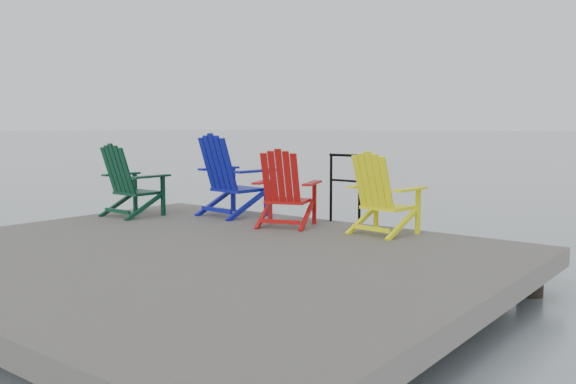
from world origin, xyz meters
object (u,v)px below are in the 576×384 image
Objects in this scene: chair_red at (285,189)px; chair_yellow at (382,194)px; handrail at (345,181)px; chair_green at (130,181)px; chair_blue at (230,176)px.

chair_yellow is (1.22, 0.27, -0.00)m from chair_red.
chair_green is (-2.67, -1.38, -0.04)m from handrail.
chair_green is 1.04× the size of chair_red.
chair_green reaches higher than handrail.
handrail is at bearing 27.59° from chair_green.
chair_green is 1.05× the size of chair_yellow.
chair_blue is 1.18× the size of chair_red.
chair_green reaches higher than chair_yellow.
handrail is at bearing 155.26° from chair_yellow.
chair_blue is 1.19× the size of chair_yellow.
chair_yellow is at bearing 5.95° from chair_blue.
chair_blue is at bearing 147.16° from chair_red.
chair_green reaches higher than chair_red.
handrail is 0.91× the size of chair_green.
chair_green is 1.40m from chair_blue.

